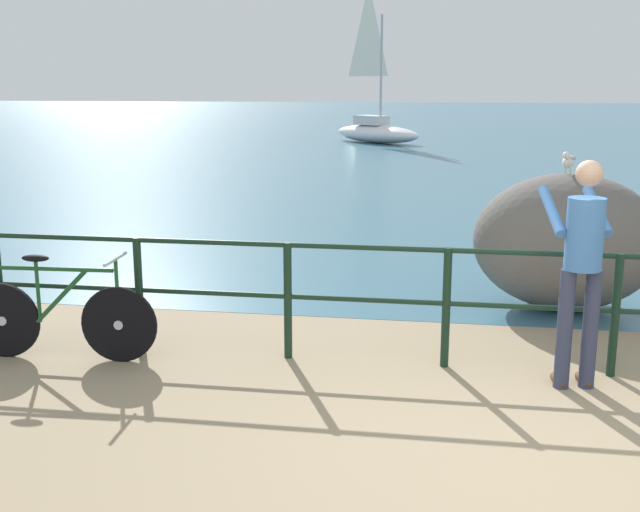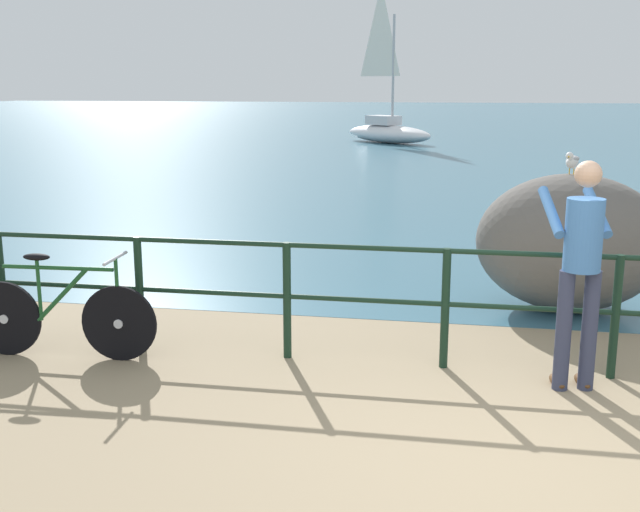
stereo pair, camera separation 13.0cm
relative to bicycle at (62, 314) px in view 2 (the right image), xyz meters
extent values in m
cube|color=#937F60|center=(3.92, 18.63, -0.44)|extent=(120.00, 120.00, 0.10)
cube|color=#38667A|center=(3.92, 46.57, -0.39)|extent=(120.00, 90.00, 0.01)
cylinder|color=black|center=(-0.77, 0.35, 0.12)|extent=(0.07, 0.07, 1.02)
cylinder|color=black|center=(0.57, 0.35, 0.12)|extent=(0.07, 0.07, 1.02)
cylinder|color=black|center=(1.91, 0.35, 0.12)|extent=(0.07, 0.07, 1.02)
cylinder|color=black|center=(3.25, 0.35, 0.12)|extent=(0.07, 0.07, 1.02)
cylinder|color=black|center=(4.59, 0.35, 0.12)|extent=(0.07, 0.07, 1.02)
cylinder|color=black|center=(3.92, 0.35, 0.61)|extent=(9.38, 0.04, 0.04)
cylinder|color=black|center=(3.92, 0.35, 0.16)|extent=(9.38, 0.04, 0.04)
cylinder|color=black|center=(-0.52, -0.02, -0.06)|extent=(0.66, 0.07, 0.66)
cylinder|color=#B7BCC6|center=(-0.52, -0.02, -0.06)|extent=(0.08, 0.06, 0.08)
cylinder|color=black|center=(0.51, 0.02, -0.06)|extent=(0.66, 0.07, 0.66)
cylinder|color=#B7BCC6|center=(0.51, 0.02, -0.06)|extent=(0.08, 0.06, 0.08)
cylinder|color=#194C23|center=(0.00, 0.00, 0.41)|extent=(0.99, 0.08, 0.04)
cylinder|color=#194C23|center=(0.02, 0.00, 0.18)|extent=(0.50, 0.06, 0.50)
cylinder|color=#194C23|center=(-0.19, -0.01, 0.21)|extent=(0.03, 0.03, 0.53)
ellipsoid|color=black|center=(-0.19, -0.01, 0.50)|extent=(0.24, 0.11, 0.06)
cylinder|color=#194C23|center=(0.51, 0.02, 0.23)|extent=(0.03, 0.03, 0.57)
cylinder|color=#B7BCC6|center=(0.51, 0.02, 0.51)|extent=(0.05, 0.48, 0.03)
cylinder|color=#333851|center=(4.16, 0.03, 0.09)|extent=(0.12, 0.12, 0.95)
ellipsoid|color=#513319|center=(4.15, 0.09, -0.35)|extent=(0.15, 0.27, 0.08)
cylinder|color=#333851|center=(4.36, 0.07, 0.09)|extent=(0.12, 0.12, 0.95)
ellipsoid|color=#513319|center=(4.34, 0.13, -0.35)|extent=(0.15, 0.27, 0.08)
cylinder|color=#3F72B2|center=(4.26, 0.05, 0.84)|extent=(0.28, 0.28, 0.55)
sphere|color=tan|center=(4.26, 0.05, 1.29)|extent=(0.20, 0.20, 0.20)
cylinder|color=#3F72B2|center=(4.03, 0.25, 0.97)|extent=(0.18, 0.52, 0.34)
cylinder|color=#3F72B2|center=(4.39, 0.32, 0.97)|extent=(0.18, 0.52, 0.34)
ellipsoid|color=#605B56|center=(4.48, 2.32, 0.33)|extent=(1.93, 1.40, 1.43)
cylinder|color=gold|center=(4.46, 2.27, 1.07)|extent=(0.01, 0.01, 0.06)
cylinder|color=gold|center=(4.42, 2.29, 1.07)|extent=(0.01, 0.01, 0.06)
ellipsoid|color=white|center=(4.44, 2.28, 1.17)|extent=(0.20, 0.28, 0.13)
ellipsoid|color=#9E9EA3|center=(4.45, 2.30, 1.20)|extent=(0.20, 0.27, 0.06)
sphere|color=white|center=(4.40, 2.17, 1.24)|extent=(0.08, 0.08, 0.08)
cone|color=gold|center=(4.38, 2.12, 1.23)|extent=(0.04, 0.06, 0.02)
ellipsoid|color=white|center=(0.44, 25.14, -0.03)|extent=(4.20, 3.84, 0.70)
cube|color=silver|center=(0.21, 25.33, 0.50)|extent=(1.51, 1.45, 0.36)
cylinder|color=#B2B2B7|center=(0.60, 25.01, 2.42)|extent=(0.10, 0.10, 4.20)
pyramid|color=white|center=(0.02, 25.49, 3.99)|extent=(1.26, 1.08, 3.57)
camera|label=1|loc=(3.21, -5.90, 1.94)|focal=43.46mm
camera|label=2|loc=(3.34, -5.88, 1.94)|focal=43.46mm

